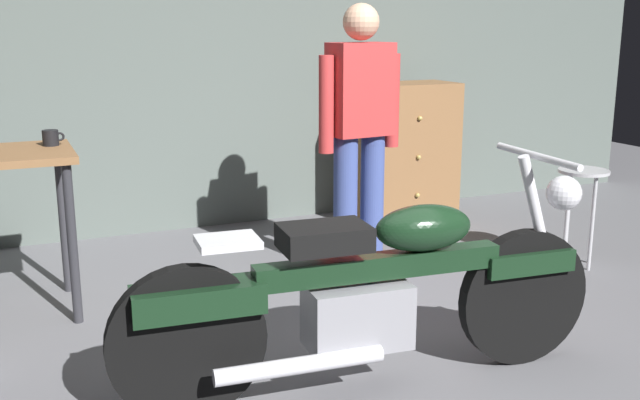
# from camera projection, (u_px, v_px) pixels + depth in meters

# --- Properties ---
(ground_plane) EXTENTS (12.00, 12.00, 0.00)m
(ground_plane) POSITION_uv_depth(u_px,v_px,m) (392.00, 367.00, 3.42)
(ground_plane) COLOR slate
(back_wall) EXTENTS (8.00, 0.12, 3.10)m
(back_wall) POSITION_uv_depth(u_px,v_px,m) (215.00, 24.00, 5.55)
(back_wall) COLOR #56605B
(back_wall) RESTS_ON ground_plane
(motorcycle) EXTENTS (2.19, 0.60, 1.00)m
(motorcycle) POSITION_uv_depth(u_px,v_px,m) (373.00, 289.00, 3.14)
(motorcycle) COLOR black
(motorcycle) RESTS_ON ground_plane
(person_standing) EXTENTS (0.57, 0.26, 1.67)m
(person_standing) POSITION_uv_depth(u_px,v_px,m) (360.00, 128.00, 4.55)
(person_standing) COLOR #3C4D91
(person_standing) RESTS_ON ground_plane
(shop_stool) EXTENTS (0.32, 0.32, 0.64)m
(shop_stool) POSITION_uv_depth(u_px,v_px,m) (582.00, 191.00, 4.76)
(shop_stool) COLOR #B2B2B7
(shop_stool) RESTS_ON ground_plane
(wooden_dresser) EXTENTS (0.80, 0.47, 1.10)m
(wooden_dresser) POSITION_uv_depth(u_px,v_px,m) (404.00, 153.00, 5.88)
(wooden_dresser) COLOR brown
(wooden_dresser) RESTS_ON ground_plane
(mug_black_matte) EXTENTS (0.12, 0.09, 0.09)m
(mug_black_matte) POSITION_uv_depth(u_px,v_px,m) (51.00, 138.00, 4.03)
(mug_black_matte) COLOR black
(mug_black_matte) RESTS_ON workbench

